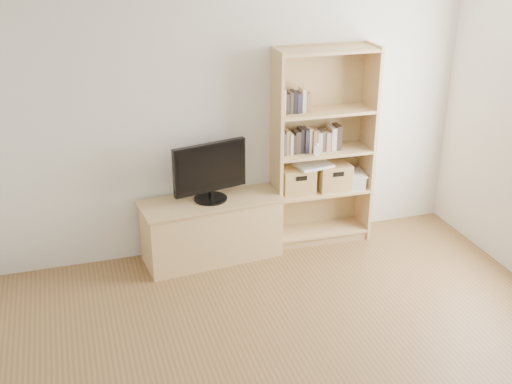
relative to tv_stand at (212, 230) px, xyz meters
name	(u,v)px	position (x,y,z in m)	size (l,w,h in m)	color
back_wall	(235,117)	(0.31, 0.24, 1.01)	(4.50, 0.02, 2.60)	silver
ceiling	(364,5)	(0.31, -2.26, 2.31)	(4.50, 5.00, 0.01)	white
tv_stand	(212,230)	(0.00, 0.00, 0.00)	(1.26, 0.47, 0.58)	tan
bookshelf	(323,148)	(1.13, 0.07, 0.68)	(0.96, 0.34, 1.93)	tan
television	(210,171)	(0.00, 0.00, 0.59)	(0.71, 0.05, 0.55)	black
books_row_mid	(323,138)	(1.13, 0.09, 0.77)	(0.90, 0.17, 0.24)	#AA9C91
books_row_upper	(303,100)	(0.91, 0.09, 1.16)	(0.41, 0.15, 0.22)	#AA9C91
baby_monitor	(317,150)	(1.02, -0.04, 0.70)	(0.05, 0.03, 0.10)	white
basket_left	(297,180)	(0.87, 0.07, 0.38)	(0.31, 0.26, 0.26)	#A88A4C
basket_right	(333,176)	(1.24, 0.06, 0.38)	(0.31, 0.26, 0.26)	#A88A4C
laptop	(314,165)	(1.03, 0.05, 0.52)	(0.34, 0.24, 0.03)	white
magazine_stack	(353,180)	(1.46, 0.05, 0.31)	(0.20, 0.28, 0.13)	beige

